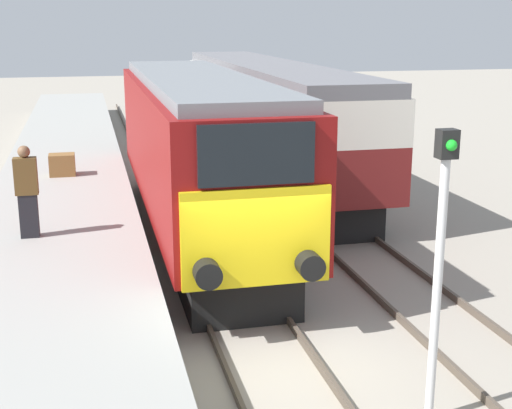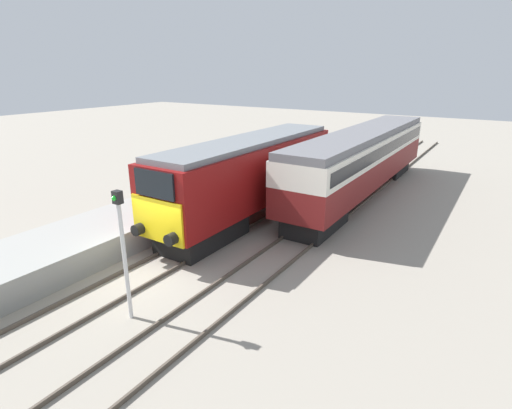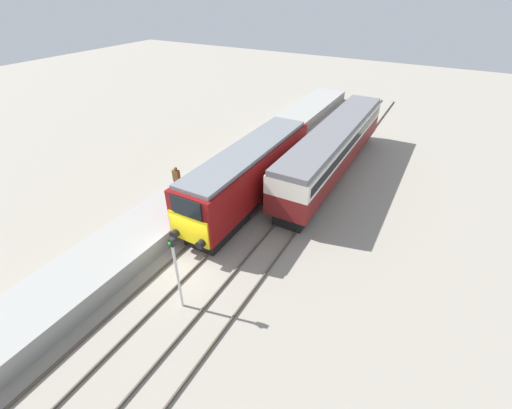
# 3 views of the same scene
# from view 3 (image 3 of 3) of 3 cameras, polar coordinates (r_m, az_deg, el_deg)

# --- Properties ---
(ground_plane) EXTENTS (120.00, 120.00, 0.00)m
(ground_plane) POSITION_cam_3_polar(r_m,az_deg,el_deg) (18.84, -11.52, -9.38)
(ground_plane) COLOR gray
(platform_left) EXTENTS (3.50, 50.00, 1.04)m
(platform_left) POSITION_cam_3_polar(r_m,az_deg,el_deg) (25.34, -6.11, 4.72)
(platform_left) COLOR gray
(platform_left) RESTS_ON ground_plane
(rails_near_track) EXTENTS (1.51, 60.00, 0.14)m
(rails_near_track) POSITION_cam_3_polar(r_m,az_deg,el_deg) (21.87, -3.33, -1.61)
(rails_near_track) COLOR #4C4238
(rails_near_track) RESTS_ON ground_plane
(rails_far_track) EXTENTS (1.50, 60.00, 0.14)m
(rails_far_track) POSITION_cam_3_polar(r_m,az_deg,el_deg) (20.56, 4.74, -4.26)
(rails_far_track) COLOR #4C4238
(rails_far_track) RESTS_ON ground_plane
(locomotive) EXTENTS (2.70, 12.76, 3.98)m
(locomotive) POSITION_cam_3_polar(r_m,az_deg,el_deg) (21.98, -1.16, 5.15)
(locomotive) COLOR black
(locomotive) RESTS_ON ground_plane
(passenger_carriage) EXTENTS (2.75, 17.00, 3.85)m
(passenger_carriage) POSITION_cam_3_polar(r_m,az_deg,el_deg) (26.25, 12.83, 9.52)
(passenger_carriage) COLOR black
(passenger_carriage) RESTS_ON ground_plane
(person_on_platform) EXTENTS (0.44, 0.26, 1.85)m
(person_on_platform) POSITION_cam_3_polar(r_m,az_deg,el_deg) (22.30, -13.04, 4.00)
(person_on_platform) COLOR black
(person_on_platform) RESTS_ON platform_left
(signal_post) EXTENTS (0.24, 0.28, 3.96)m
(signal_post) POSITION_cam_3_polar(r_m,az_deg,el_deg) (15.13, -13.17, -10.29)
(signal_post) COLOR silver
(signal_post) RESTS_ON ground_plane
(luggage_crate) EXTENTS (0.70, 0.56, 0.60)m
(luggage_crate) POSITION_cam_3_polar(r_m,az_deg,el_deg) (26.39, -3.83, 8.05)
(luggage_crate) COLOR brown
(luggage_crate) RESTS_ON platform_left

